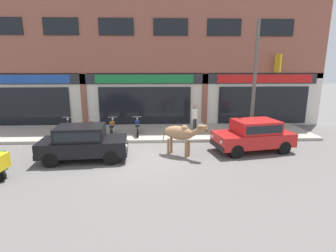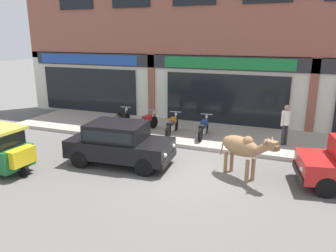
# 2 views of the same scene
# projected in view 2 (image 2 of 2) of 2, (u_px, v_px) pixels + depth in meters

# --- Properties ---
(ground_plane) EXTENTS (90.00, 90.00, 0.00)m
(ground_plane) POSITION_uv_depth(u_px,v_px,m) (185.00, 172.00, 10.65)
(ground_plane) COLOR #605E5B
(sidewalk) EXTENTS (19.00, 3.80, 0.15)m
(sidewalk) POSITION_uv_depth(u_px,v_px,m) (214.00, 135.00, 14.31)
(sidewalk) COLOR #A8A093
(sidewalk) RESTS_ON ground
(shop_building) EXTENTS (23.00, 1.40, 10.21)m
(shop_building) POSITION_uv_depth(u_px,v_px,m) (230.00, 22.00, 14.95)
(shop_building) COLOR #8E5142
(shop_building) RESTS_ON ground
(cow) EXTENTS (1.91, 1.35, 1.61)m
(cow) POSITION_uv_depth(u_px,v_px,m) (243.00, 147.00, 9.98)
(cow) COLOR #936B47
(cow) RESTS_ON ground
(car_1) EXTENTS (3.70, 1.85, 1.46)m
(car_1) POSITION_uv_depth(u_px,v_px,m) (119.00, 141.00, 11.15)
(car_1) COLOR black
(car_1) RESTS_ON ground
(auto_rickshaw) EXTENTS (2.03, 1.28, 1.52)m
(auto_rickshaw) POSITION_uv_depth(u_px,v_px,m) (3.00, 153.00, 10.50)
(auto_rickshaw) COLOR black
(auto_rickshaw) RESTS_ON ground
(motorcycle_0) EXTENTS (0.52, 1.81, 0.88)m
(motorcycle_0) POSITION_uv_depth(u_px,v_px,m) (120.00, 120.00, 15.14)
(motorcycle_0) COLOR black
(motorcycle_0) RESTS_ON sidewalk
(motorcycle_1) EXTENTS (0.66, 1.79, 0.88)m
(motorcycle_1) POSITION_uv_depth(u_px,v_px,m) (145.00, 123.00, 14.57)
(motorcycle_1) COLOR black
(motorcycle_1) RESTS_ON sidewalk
(motorcycle_2) EXTENTS (0.52, 1.81, 0.88)m
(motorcycle_2) POSITION_uv_depth(u_px,v_px,m) (172.00, 126.00, 14.15)
(motorcycle_2) COLOR black
(motorcycle_2) RESTS_ON sidewalk
(motorcycle_3) EXTENTS (0.52, 1.81, 0.88)m
(motorcycle_3) POSITION_uv_depth(u_px,v_px,m) (203.00, 128.00, 13.72)
(motorcycle_3) COLOR black
(motorcycle_3) RESTS_ON sidewalk
(pedestrian) EXTENTS (0.34, 0.41, 1.60)m
(pedestrian) POSITION_uv_depth(u_px,v_px,m) (286.00, 121.00, 12.59)
(pedestrian) COLOR #2D2D33
(pedestrian) RESTS_ON sidewalk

